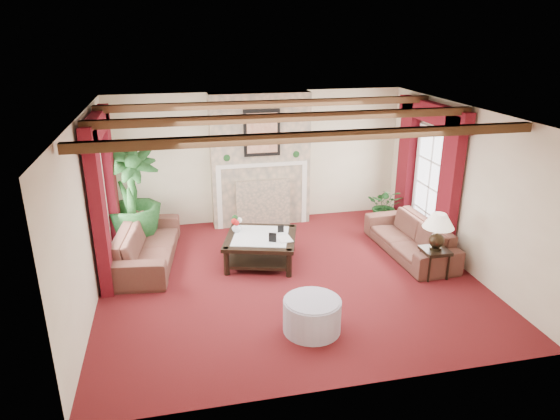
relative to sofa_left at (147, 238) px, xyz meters
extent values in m
plane|color=#470D0C|center=(2.28, -1.09, -0.45)|extent=(6.00, 6.00, 0.00)
plane|color=white|center=(2.28, -1.09, 2.25)|extent=(6.00, 6.00, 0.00)
cube|color=beige|center=(2.28, 1.66, 0.90)|extent=(6.00, 0.02, 2.70)
cube|color=beige|center=(-0.72, -1.09, 0.90)|extent=(0.02, 5.50, 2.70)
cube|color=beige|center=(5.28, -1.09, 0.90)|extent=(0.02, 5.50, 2.70)
imported|color=#390F1A|center=(0.00, 0.00, 0.00)|extent=(2.45, 1.23, 0.89)
imported|color=#390F1A|center=(4.64, -0.65, -0.03)|extent=(2.19, 0.82, 0.83)
imported|color=black|center=(-0.26, 0.83, 0.08)|extent=(2.09, 2.47, 1.06)
imported|color=black|center=(4.79, 0.80, -0.14)|extent=(1.39, 1.40, 0.62)
cylinder|color=#A4A0B5|center=(2.23, -2.65, -0.22)|extent=(0.79, 0.79, 0.46)
imported|color=silver|center=(1.55, -0.14, 0.13)|extent=(0.20, 0.21, 0.17)
imported|color=black|center=(2.20, -0.68, 0.19)|extent=(0.23, 0.06, 0.30)
camera|label=1|loc=(0.56, -8.24, 3.45)|focal=32.00mm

